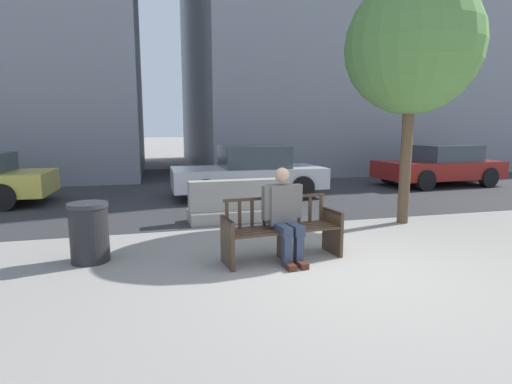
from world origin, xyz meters
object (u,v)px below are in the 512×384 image
at_px(street_bench, 282,232).
at_px(trash_bin, 89,232).
at_px(seated_person, 284,212).
at_px(street_tree, 412,47).
at_px(car_sedan_far, 439,165).
at_px(jersey_barrier_centre, 238,204).
at_px(car_sedan_mid, 249,172).

height_order(street_bench, trash_bin, street_bench).
distance_m(seated_person, street_tree, 4.35).
bearing_deg(trash_bin, car_sedan_far, 28.27).
height_order(jersey_barrier_centre, street_tree, street_tree).
xyz_separation_m(seated_person, car_sedan_mid, (0.82, 5.43, -0.01)).
bearing_deg(seated_person, car_sedan_mid, 81.44).
xyz_separation_m(car_sedan_mid, trash_bin, (-3.47, -4.81, -0.26)).
bearing_deg(street_tree, car_sedan_mid, 120.08).
xyz_separation_m(car_sedan_far, trash_bin, (-10.13, -5.45, -0.25)).
height_order(street_bench, jersey_barrier_centre, street_bench).
xyz_separation_m(street_bench, jersey_barrier_centre, (-0.09, 2.55, -0.06)).
bearing_deg(street_bench, trash_bin, 167.83).
xyz_separation_m(seated_person, street_tree, (3.04, 1.60, 2.67)).
bearing_deg(street_bench, car_sedan_far, 38.78).
height_order(car_sedan_mid, car_sedan_far, car_sedan_mid).
xyz_separation_m(seated_person, trash_bin, (-2.65, 0.63, -0.27)).
bearing_deg(car_sedan_mid, trash_bin, -125.81).
xyz_separation_m(street_tree, car_sedan_mid, (-2.22, 3.83, -2.68)).
distance_m(street_bench, street_tree, 4.53).
distance_m(jersey_barrier_centre, trash_bin, 3.23).
relative_size(street_tree, car_sedan_mid, 1.13).
bearing_deg(street_bench, seated_person, -79.24).
bearing_deg(street_tree, street_bench, -153.12).
distance_m(street_tree, car_sedan_far, 6.85).
bearing_deg(car_sedan_far, jersey_barrier_centre, -155.39).
relative_size(car_sedan_mid, car_sedan_far, 1.00).
relative_size(street_tree, car_sedan_far, 1.13).
height_order(seated_person, street_tree, street_tree).
bearing_deg(trash_bin, seated_person, -13.28).
relative_size(street_bench, car_sedan_mid, 0.42).
bearing_deg(jersey_barrier_centre, street_bench, -87.99).
bearing_deg(jersey_barrier_centre, car_sedan_far, 24.61).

